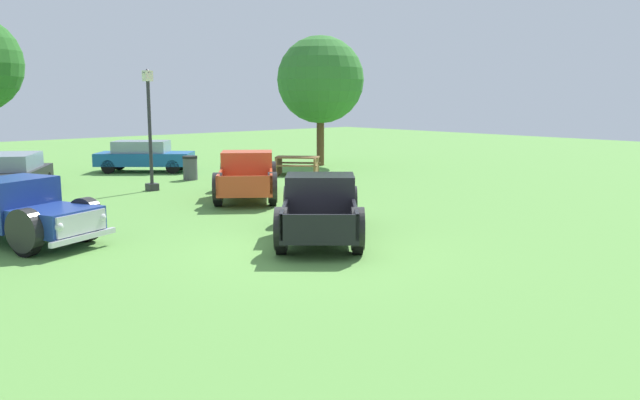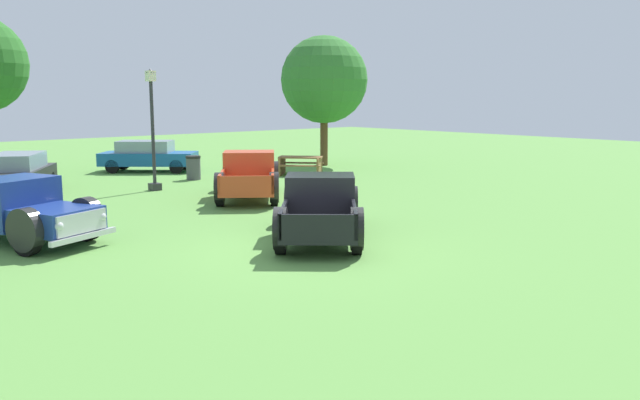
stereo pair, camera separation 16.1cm
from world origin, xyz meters
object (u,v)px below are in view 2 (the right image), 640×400
(pickup_truck_foreground, at_px, (320,206))
(trash_can, at_px, (193,168))
(pickup_truck_behind_left, at_px, (17,212))
(oak_tree_west, at_px, (324,80))
(lamp_post_near, at_px, (153,127))
(sedan_distant_b, at_px, (16,173))
(picnic_table, at_px, (301,163))
(sedan_distant_a, at_px, (148,155))
(pickup_truck_behind_right, at_px, (250,175))

(pickup_truck_foreground, relative_size, trash_can, 4.90)
(pickup_truck_behind_left, distance_m, oak_tree_west, 18.21)
(lamp_post_near, xyz_separation_m, trash_can, (2.54, 1.69, -1.73))
(pickup_truck_foreground, distance_m, sedan_distant_b, 12.04)
(lamp_post_near, relative_size, picnic_table, 1.81)
(sedan_distant_b, bearing_deg, sedan_distant_a, 27.40)
(pickup_truck_behind_left, xyz_separation_m, picnic_table, (12.89, 5.53, -0.21))
(pickup_truck_behind_left, relative_size, pickup_truck_behind_right, 1.04)
(oak_tree_west, bearing_deg, picnic_table, -146.10)
(sedan_distant_a, bearing_deg, picnic_table, -51.69)
(picnic_table, xyz_separation_m, trash_can, (-4.19, 1.61, -0.01))
(pickup_truck_foreground, height_order, picnic_table, pickup_truck_foreground)
(picnic_table, bearing_deg, pickup_truck_behind_right, -145.89)
(pickup_truck_foreground, xyz_separation_m, pickup_truck_behind_right, (2.25, 6.11, 0.02))
(pickup_truck_behind_left, height_order, trash_can, pickup_truck_behind_left)
(pickup_truck_behind_left, height_order, sedan_distant_b, pickup_truck_behind_left)
(lamp_post_near, xyz_separation_m, picnic_table, (6.73, 0.07, -1.72))
(pickup_truck_behind_left, bearing_deg, pickup_truck_foreground, -34.92)
(sedan_distant_a, height_order, oak_tree_west, oak_tree_west)
(pickup_truck_behind_left, distance_m, lamp_post_near, 8.37)
(pickup_truck_behind_left, distance_m, sedan_distant_b, 7.89)
(pickup_truck_foreground, height_order, trash_can, pickup_truck_foreground)
(lamp_post_near, bearing_deg, trash_can, 33.62)
(lamp_post_near, relative_size, oak_tree_west, 0.69)
(pickup_truck_foreground, xyz_separation_m, oak_tree_west, (10.48, 11.68, 3.34))
(sedan_distant_b, relative_size, lamp_post_near, 1.05)
(trash_can, xyz_separation_m, oak_tree_west, (7.45, 0.58, 3.56))
(picnic_table, relative_size, trash_can, 2.45)
(pickup_truck_behind_left, height_order, picnic_table, pickup_truck_behind_left)
(sedan_distant_a, bearing_deg, sedan_distant_b, -152.60)
(sedan_distant_a, relative_size, oak_tree_west, 0.68)
(sedan_distant_b, bearing_deg, trash_can, -3.84)
(sedan_distant_b, xyz_separation_m, picnic_table, (10.69, -2.05, -0.23))
(pickup_truck_behind_right, xyz_separation_m, sedan_distant_b, (-5.71, 5.42, 0.01))
(sedan_distant_a, relative_size, lamp_post_near, 0.98)
(pickup_truck_behind_left, relative_size, picnic_table, 2.19)
(pickup_truck_foreground, bearing_deg, sedan_distant_b, 106.72)
(picnic_table, bearing_deg, oak_tree_west, 33.90)
(sedan_distant_a, distance_m, oak_tree_west, 8.82)
(sedan_distant_a, distance_m, sedan_distant_b, 7.25)
(pickup_truck_foreground, bearing_deg, pickup_truck_behind_right, 69.83)
(sedan_distant_a, distance_m, picnic_table, 6.87)
(pickup_truck_foreground, bearing_deg, oak_tree_west, 48.08)
(pickup_truck_behind_left, distance_m, sedan_distant_a, 13.92)
(sedan_distant_a, xyz_separation_m, lamp_post_near, (-2.47, -5.46, 1.50))
(sedan_distant_b, distance_m, lamp_post_near, 4.73)
(sedan_distant_b, bearing_deg, pickup_truck_behind_right, -43.50)
(trash_can, bearing_deg, pickup_truck_behind_right, -98.95)
(lamp_post_near, bearing_deg, picnic_table, 0.62)
(pickup_truck_foreground, xyz_separation_m, sedan_distant_a, (2.97, 14.87, 0.02))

